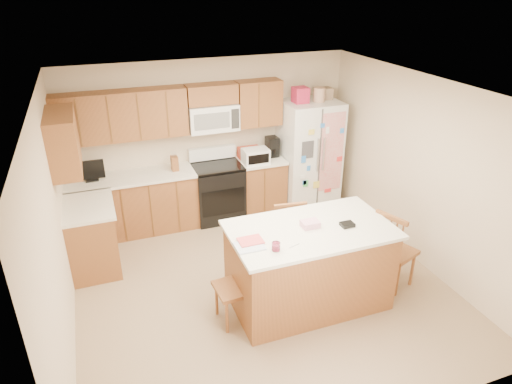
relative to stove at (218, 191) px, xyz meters
name	(u,v)px	position (x,y,z in m)	size (l,w,h in m)	color
ground	(260,284)	(0.00, -1.94, -0.47)	(4.50, 4.50, 0.00)	#907457
room_shell	(261,182)	(0.00, -1.94, 0.97)	(4.60, 4.60, 2.52)	beige
cabinetry	(155,177)	(-0.98, -0.15, 0.44)	(3.36, 1.56, 2.15)	brown
stove	(218,191)	(0.00, 0.00, 0.00)	(0.76, 0.65, 1.13)	black
refrigerator	(309,154)	(1.57, -0.06, 0.45)	(0.90, 0.79, 2.04)	white
island	(309,265)	(0.42, -2.44, 0.04)	(1.86, 1.08, 1.11)	brown
windsor_chair_left	(235,287)	(-0.49, -2.45, -0.02)	(0.42, 0.44, 0.96)	brown
windsor_chair_back	(286,235)	(0.46, -1.68, 0.02)	(0.50, 0.48, 1.04)	brown
windsor_chair_right	(394,251)	(1.56, -2.51, 0.02)	(0.56, 0.58, 1.05)	brown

